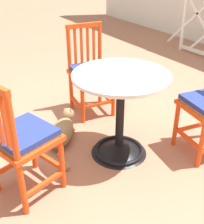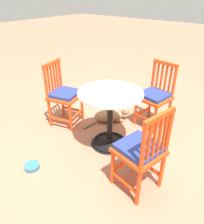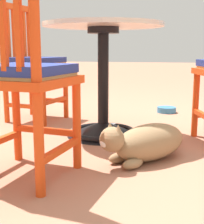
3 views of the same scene
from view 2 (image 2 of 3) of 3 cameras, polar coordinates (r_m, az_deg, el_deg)
name	(u,v)px [view 2 (image 2 of 3)]	position (r m, az deg, el deg)	size (l,w,h in m)	color
ground_plane	(107,139)	(2.94, 1.32, -7.06)	(24.00, 24.00, 0.00)	#A36B51
cafe_table	(110,125)	(2.71, 2.06, -3.37)	(0.76, 0.76, 0.73)	black
orange_chair_by_planter	(141,151)	(2.08, 10.11, -10.06)	(0.47, 0.47, 0.91)	#D64214
orange_chair_facing_out	(155,96)	(3.13, 13.72, 3.99)	(0.46, 0.46, 0.91)	#D64214
orange_chair_tucked_in	(64,95)	(3.13, -10.00, 4.37)	(0.49, 0.49, 0.91)	#D64214
tabby_cat	(111,116)	(3.27, 2.45, -0.95)	(0.66, 0.45, 0.23)	#8E704C
pet_water_bowl	(32,166)	(2.63, -17.87, -13.39)	(0.17, 0.17, 0.05)	teal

